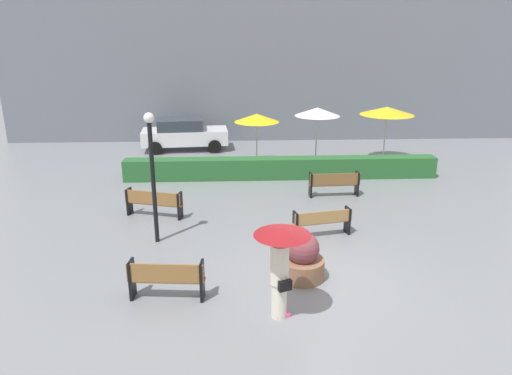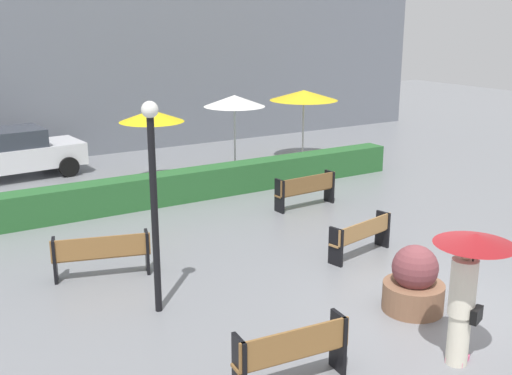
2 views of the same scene
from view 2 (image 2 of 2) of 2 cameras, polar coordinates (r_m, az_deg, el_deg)
ground_plane at (r=11.49m, az=16.04°, el=-10.72°), size 60.00×60.00×0.00m
bench_near_left at (r=8.78m, az=3.36°, el=-14.82°), size 1.70×0.51×0.90m
bench_back_row at (r=16.58m, az=4.64°, el=-0.11°), size 1.83×0.45×0.88m
bench_far_left at (r=12.47m, az=-14.03°, el=-5.84°), size 1.88×0.84×0.87m
bench_mid_center at (r=13.39m, az=9.70°, el=-4.30°), size 1.75×0.68×0.80m
pedestrian_with_umbrella at (r=9.35m, az=18.93°, el=-7.65°), size 1.14×1.14×2.05m
planter_pot at (r=11.16m, az=14.34°, el=-8.52°), size 1.06×1.06×1.19m
lamp_post at (r=10.34m, az=-9.44°, el=0.18°), size 0.28×0.28×3.66m
patio_umbrella_yellow at (r=18.74m, az=-9.59°, el=6.51°), size 1.94×1.94×2.29m
patio_umbrella_white at (r=19.31m, az=-2.00°, el=7.96°), size 1.91×1.91×2.62m
patio_umbrella_yellow_far at (r=21.77m, az=4.42°, el=8.46°), size 2.37×2.37×2.50m
hedge_strip at (r=17.66m, az=-4.26°, el=0.54°), size 12.52×0.70×0.84m
building_facade at (r=24.12m, az=-13.01°, el=15.81°), size 28.00×1.20×10.53m
parked_car at (r=21.01m, az=-21.56°, el=3.00°), size 4.33×2.25×1.57m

